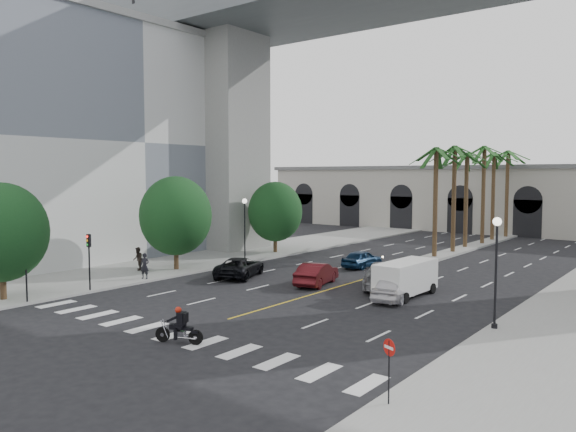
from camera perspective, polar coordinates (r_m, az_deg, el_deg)
The scene contains 29 objects.
ground at distance 27.66m, azimuth -9.04°, elevation -11.15°, with size 140.00×140.00×0.00m, color black.
sidewalk_left at distance 48.43m, azimuth -8.37°, elevation -4.41°, with size 8.00×100.00×0.15m, color gray.
median at distance 59.98m, azimuth 18.36°, elevation -2.90°, with size 2.00×24.00×0.20m, color gray.
building_left at distance 55.51m, azimuth -19.49°, elevation 7.09°, with size 16.50×32.50×20.60m.
pier_building at distance 75.88m, azimuth 22.66°, elevation 1.60°, with size 71.00×10.50×8.50m.
bridge at distance 44.78m, azimuth 16.20°, elevation 18.55°, with size 75.00×13.00×26.00m.
palm_a at distance 50.23m, azimuth 14.83°, elevation 6.12°, with size 3.20×3.20×10.30m.
palm_b at distance 53.92m, azimuth 16.59°, elevation 6.24°, with size 3.20×3.20×10.60m.
palm_c at distance 57.75m, azimuth 17.72°, elevation 5.61°, with size 3.20×3.20×10.10m.
palm_d at distance 61.44m, azimuth 19.32°, elevation 6.17°, with size 3.20×3.20×10.90m.
palm_e at distance 65.31m, azimuth 20.20°, elevation 5.61°, with size 3.20×3.20×10.40m.
palm_f at distance 69.06m, azimuth 21.44°, elevation 5.72°, with size 3.20×3.20×10.70m.
street_tree_near at distance 35.99m, azimuth -27.12°, elevation -1.48°, with size 5.20×5.20×6.89m.
street_tree_mid at distance 43.14m, azimuth -11.35°, elevation 0.02°, with size 5.44×5.44×7.21m.
street_tree_far at distance 51.83m, azimuth -1.31°, elevation 0.45°, with size 5.04×5.04×6.68m.
lamp_post_left_far at distance 46.29m, azimuth -4.42°, elevation -0.86°, with size 0.40×0.40×5.35m.
lamp_post_right at distance 27.79m, azimuth 20.39°, elevation -4.50°, with size 0.40×0.40×5.35m.
traffic_signal_near at distance 34.87m, azimuth -25.09°, elevation -4.09°, with size 0.25×0.18×3.65m.
traffic_signal_far at distance 36.85m, azimuth -19.56°, elevation -3.50°, with size 0.25×0.18×3.65m.
motorcycle_rider at distance 25.16m, azimuth -10.88°, elevation -11.01°, with size 2.14×0.94×1.62m.
car_a at distance 33.52m, azimuth 10.70°, elevation -7.14°, with size 1.77×4.40×1.50m, color silver.
car_b at distance 37.45m, azimuth 2.92°, elevation -5.87°, with size 1.58×4.53×1.49m, color #450D11.
car_c at distance 40.39m, azimuth -4.91°, elevation -5.20°, with size 2.36×5.11×1.42m, color black.
car_d at distance 36.85m, azimuth 9.72°, elevation -5.92°, with size 2.40×5.89×1.71m, color slate.
car_e at distance 44.66m, azimuth 7.52°, elevation -4.33°, with size 1.64×4.07×1.39m, color #0F2846.
cargo_van at distance 34.56m, azimuth 11.85°, elevation -6.09°, with size 2.16×5.03×2.11m.
pedestrian_a at distance 39.96m, azimuth -14.36°, elevation -4.94°, with size 0.65×0.42×1.77m, color black.
pedestrian_b at distance 43.52m, azimuth -15.01°, elevation -4.23°, with size 0.85×0.66×1.75m, color black.
do_not_enter_sign at distance 18.25m, azimuth 10.24°, elevation -14.02°, with size 0.51×0.24×2.23m.
Camera 1 is at (19.42, -18.29, 7.31)m, focal length 35.00 mm.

